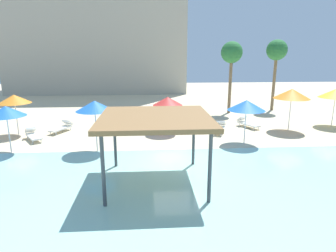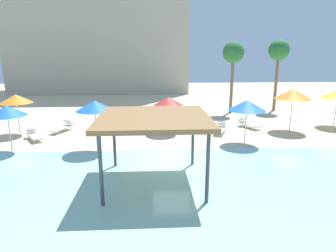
# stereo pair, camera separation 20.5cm
# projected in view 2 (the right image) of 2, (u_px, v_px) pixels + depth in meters

# --- Properties ---
(ground_plane) EXTENTS (80.00, 80.00, 0.00)m
(ground_plane) POSITION_uv_depth(u_px,v_px,m) (177.00, 160.00, 14.93)
(ground_plane) COLOR beige
(lagoon_water) EXTENTS (44.00, 13.50, 0.04)m
(lagoon_water) POSITION_uv_depth(u_px,v_px,m) (190.00, 214.00, 9.84)
(lagoon_water) COLOR #99D1C6
(lagoon_water) RESTS_ON ground
(shade_pavilion) EXTENTS (4.46, 4.46, 2.90)m
(shade_pavilion) POSITION_uv_depth(u_px,v_px,m) (154.00, 120.00, 11.65)
(shade_pavilion) COLOR #42474C
(shade_pavilion) RESTS_ON ground
(beach_umbrella_orange_0) EXTENTS (2.48, 2.48, 2.96)m
(beach_umbrella_orange_0) POSITION_uv_depth(u_px,v_px,m) (293.00, 94.00, 19.93)
(beach_umbrella_orange_0) COLOR silver
(beach_umbrella_orange_0) RESTS_ON ground
(beach_umbrella_blue_1) EXTENTS (2.23, 2.23, 2.67)m
(beach_umbrella_blue_1) POSITION_uv_depth(u_px,v_px,m) (247.00, 105.00, 17.02)
(beach_umbrella_blue_1) COLOR silver
(beach_umbrella_blue_1) RESTS_ON ground
(beach_umbrella_red_2) EXTENTS (2.03, 2.03, 2.48)m
(beach_umbrella_red_2) POSITION_uv_depth(u_px,v_px,m) (168.00, 101.00, 19.56)
(beach_umbrella_red_2) COLOR silver
(beach_umbrella_red_2) RESTS_ON ground
(beach_umbrella_blue_3) EXTENTS (2.05, 2.05, 2.86)m
(beach_umbrella_blue_3) POSITION_uv_depth(u_px,v_px,m) (95.00, 106.00, 15.68)
(beach_umbrella_blue_3) COLOR silver
(beach_umbrella_blue_3) RESTS_ON ground
(beach_umbrella_orange_4) EXTENTS (2.09, 2.09, 2.72)m
(beach_umbrella_orange_4) POSITION_uv_depth(u_px,v_px,m) (16.00, 99.00, 19.07)
(beach_umbrella_orange_4) COLOR silver
(beach_umbrella_orange_4) RESTS_ON ground
(beach_umbrella_blue_7) EXTENTS (2.03, 2.03, 2.61)m
(beach_umbrella_blue_7) POSITION_uv_depth(u_px,v_px,m) (7.00, 111.00, 15.56)
(beach_umbrella_blue_7) COLOR silver
(beach_umbrella_blue_7) RESTS_ON ground
(lounge_chair_1) EXTENTS (1.54, 1.91, 0.74)m
(lounge_chair_1) POSITION_uv_depth(u_px,v_px,m) (34.00, 134.00, 18.37)
(lounge_chair_1) COLOR white
(lounge_chair_1) RESTS_ON ground
(lounge_chair_2) EXTENTS (1.37, 1.97, 0.74)m
(lounge_chair_2) POSITION_uv_depth(u_px,v_px,m) (248.00, 123.00, 21.37)
(lounge_chair_2) COLOR white
(lounge_chair_2) RESTS_ON ground
(lounge_chair_3) EXTENTS (1.27, 1.98, 0.74)m
(lounge_chair_3) POSITION_uv_depth(u_px,v_px,m) (220.00, 128.00, 19.92)
(lounge_chair_3) COLOR white
(lounge_chair_3) RESTS_ON ground
(lounge_chair_4) EXTENTS (1.35, 1.97, 0.74)m
(lounge_chair_4) POSITION_uv_depth(u_px,v_px,m) (63.00, 127.00, 20.29)
(lounge_chair_4) COLOR white
(lounge_chair_4) RESTS_ON ground
(palm_tree_0) EXTENTS (1.90, 1.90, 6.60)m
(palm_tree_0) POSITION_uv_depth(u_px,v_px,m) (279.00, 52.00, 26.56)
(palm_tree_0) COLOR brown
(palm_tree_0) RESTS_ON ground
(palm_tree_1) EXTENTS (1.90, 1.90, 6.39)m
(palm_tree_1) POSITION_uv_depth(u_px,v_px,m) (233.00, 54.00, 25.44)
(palm_tree_1) COLOR brown
(palm_tree_1) RESTS_ON ground
(hotel_block_0) EXTENTS (23.94, 10.33, 21.03)m
(hotel_block_0) POSITION_uv_depth(u_px,v_px,m) (101.00, 16.00, 40.62)
(hotel_block_0) COLOR #B2A893
(hotel_block_0) RESTS_ON ground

